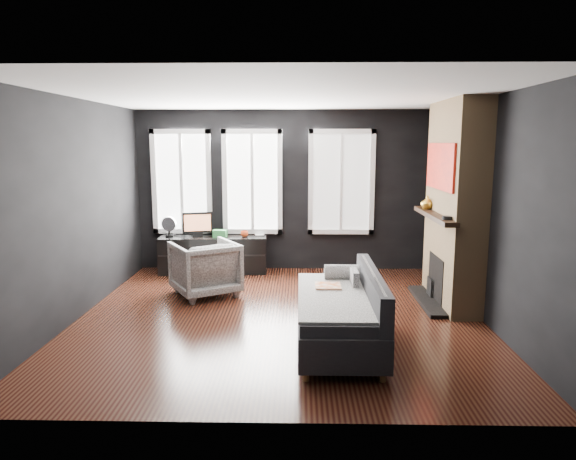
{
  "coord_description": "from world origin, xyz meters",
  "views": [
    {
      "loc": [
        0.24,
        -6.18,
        2.15
      ],
      "look_at": [
        0.1,
        0.3,
        1.05
      ],
      "focal_mm": 32.0,
      "sensor_mm": 36.0,
      "label": 1
    }
  ],
  "objects_px": {
    "monitor": "(197,223)",
    "mug": "(245,233)",
    "armchair": "(205,265)",
    "mantel_vase": "(427,203)",
    "sofa": "(338,309)",
    "book": "(255,229)",
    "media_console": "(214,254)"
  },
  "relations": [
    {
      "from": "monitor",
      "to": "mug",
      "type": "xyz_separation_m",
      "value": [
        0.79,
        -0.06,
        -0.16
      ]
    },
    {
      "from": "armchair",
      "to": "mantel_vase",
      "type": "relative_size",
      "value": 4.47
    },
    {
      "from": "monitor",
      "to": "sofa",
      "type": "bearing_deg",
      "value": -71.28
    },
    {
      "from": "mantel_vase",
      "to": "mug",
      "type": "bearing_deg",
      "value": 157.18
    },
    {
      "from": "armchair",
      "to": "monitor",
      "type": "relative_size",
      "value": 1.68
    },
    {
      "from": "monitor",
      "to": "mug",
      "type": "relative_size",
      "value": 4.04
    },
    {
      "from": "sofa",
      "to": "mantel_vase",
      "type": "relative_size",
      "value": 9.9
    },
    {
      "from": "monitor",
      "to": "book",
      "type": "height_order",
      "value": "monitor"
    },
    {
      "from": "book",
      "to": "mantel_vase",
      "type": "bearing_deg",
      "value": -27.15
    },
    {
      "from": "book",
      "to": "mantel_vase",
      "type": "distance_m",
      "value": 2.94
    },
    {
      "from": "mug",
      "to": "mantel_vase",
      "type": "bearing_deg",
      "value": -22.82
    },
    {
      "from": "book",
      "to": "mantel_vase",
      "type": "relative_size",
      "value": 1.06
    },
    {
      "from": "media_console",
      "to": "sofa",
      "type": "bearing_deg",
      "value": -63.02
    },
    {
      "from": "armchair",
      "to": "mantel_vase",
      "type": "bearing_deg",
      "value": 151.43
    },
    {
      "from": "mug",
      "to": "mantel_vase",
      "type": "height_order",
      "value": "mantel_vase"
    },
    {
      "from": "sofa",
      "to": "armchair",
      "type": "distance_m",
      "value": 2.54
    },
    {
      "from": "monitor",
      "to": "mantel_vase",
      "type": "xyz_separation_m",
      "value": [
        3.51,
        -1.2,
        0.48
      ]
    },
    {
      "from": "sofa",
      "to": "book",
      "type": "bearing_deg",
      "value": 109.64
    },
    {
      "from": "media_console",
      "to": "monitor",
      "type": "xyz_separation_m",
      "value": [
        -0.26,
        0.01,
        0.53
      ]
    },
    {
      "from": "sofa",
      "to": "media_console",
      "type": "bearing_deg",
      "value": 120.54
    },
    {
      "from": "book",
      "to": "mantel_vase",
      "type": "xyz_separation_m",
      "value": [
        2.56,
        -1.31,
        0.61
      ]
    },
    {
      "from": "armchair",
      "to": "media_console",
      "type": "height_order",
      "value": "armchair"
    },
    {
      "from": "media_console",
      "to": "mantel_vase",
      "type": "bearing_deg",
      "value": -23.63
    },
    {
      "from": "book",
      "to": "monitor",
      "type": "bearing_deg",
      "value": -173.64
    },
    {
      "from": "monitor",
      "to": "book",
      "type": "bearing_deg",
      "value": -8.68
    },
    {
      "from": "mug",
      "to": "mantel_vase",
      "type": "relative_size",
      "value": 0.66
    },
    {
      "from": "book",
      "to": "mantel_vase",
      "type": "height_order",
      "value": "mantel_vase"
    },
    {
      "from": "sofa",
      "to": "armchair",
      "type": "bearing_deg",
      "value": 133.94
    },
    {
      "from": "monitor",
      "to": "mug",
      "type": "height_order",
      "value": "monitor"
    },
    {
      "from": "media_console",
      "to": "book",
      "type": "bearing_deg",
      "value": 6.33
    },
    {
      "from": "media_console",
      "to": "book",
      "type": "relative_size",
      "value": 8.75
    },
    {
      "from": "armchair",
      "to": "media_console",
      "type": "xyz_separation_m",
      "value": [
        -0.1,
        1.33,
        -0.12
      ]
    }
  ]
}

